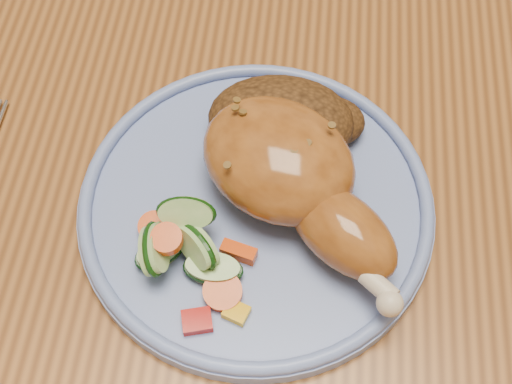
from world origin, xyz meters
TOP-DOWN VIEW (x-y plane):
  - ground at (0.00, 0.00)m, footprint 4.00×4.00m
  - dining_table at (0.00, 0.00)m, footprint 0.90×1.40m
  - plate at (-0.04, -0.12)m, footprint 0.26×0.26m
  - plate_rim at (-0.04, -0.12)m, footprint 0.26×0.26m
  - chicken_leg at (-0.01, -0.11)m, footprint 0.17×0.18m
  - rice_pilaf at (-0.03, -0.06)m, footprint 0.12×0.08m
  - vegetable_pile at (-0.08, -0.17)m, footprint 0.09×0.10m

SIDE VIEW (x-z plane):
  - ground at x=0.00m, z-range 0.00..0.00m
  - dining_table at x=0.00m, z-range 0.29..1.04m
  - plate at x=-0.04m, z-range 0.75..0.76m
  - plate_rim at x=-0.04m, z-range 0.76..0.77m
  - vegetable_pile at x=-0.08m, z-range 0.75..0.80m
  - rice_pilaf at x=-0.03m, z-range 0.76..0.80m
  - chicken_leg at x=-0.01m, z-range 0.76..0.82m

